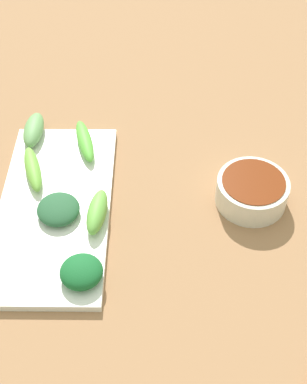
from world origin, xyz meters
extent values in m
cube|color=#996D49|center=(0.00, 0.00, 0.01)|extent=(2.10, 2.10, 0.02)
cylinder|color=silver|center=(-0.15, -0.03, 0.04)|extent=(0.10, 0.10, 0.04)
cylinder|color=maroon|center=(-0.15, -0.03, 0.05)|extent=(0.09, 0.09, 0.03)
cube|color=white|center=(0.13, -0.01, 0.03)|extent=(0.16, 0.33, 0.01)
ellipsoid|color=#175D2A|center=(0.08, 0.12, 0.04)|extent=(0.07, 0.07, 0.02)
ellipsoid|color=#68B044|center=(0.07, 0.02, 0.05)|extent=(0.03, 0.08, 0.03)
ellipsoid|color=#6CAD3E|center=(0.17, -0.07, 0.04)|extent=(0.05, 0.10, 0.02)
ellipsoid|color=#5CB93E|center=(0.10, -0.13, 0.04)|extent=(0.05, 0.10, 0.02)
ellipsoid|color=#265633|center=(0.13, 0.01, 0.04)|extent=(0.08, 0.08, 0.02)
ellipsoid|color=#689F5B|center=(0.19, -0.16, 0.04)|extent=(0.03, 0.08, 0.02)
camera|label=1|loc=(-0.01, 0.49, 0.61)|focal=49.17mm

